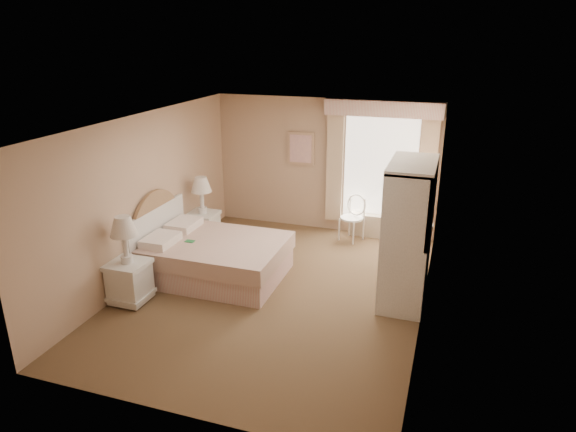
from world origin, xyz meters
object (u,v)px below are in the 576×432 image
(nightstand_near, at_px, (128,271))
(round_table, at_px, (409,237))
(armoire, at_px, (407,245))
(bed, at_px, (211,256))
(nightstand_far, at_px, (203,219))
(cafe_chair, at_px, (354,214))

(nightstand_near, distance_m, round_table, 4.33)
(round_table, xyz_separation_m, armoire, (0.06, -1.12, 0.33))
(armoire, bearing_deg, bed, -176.00)
(bed, relative_size, armoire, 1.04)
(round_table, height_order, armoire, armoire)
(nightstand_far, height_order, armoire, armoire)
(bed, height_order, cafe_chair, bed)
(cafe_chair, bearing_deg, bed, -105.48)
(nightstand_far, distance_m, round_table, 3.59)
(bed, bearing_deg, nightstand_far, 122.16)
(bed, bearing_deg, nightstand_near, -122.89)
(cafe_chair, xyz_separation_m, armoire, (1.14, -1.98, 0.34))
(nightstand_far, height_order, cafe_chair, nightstand_far)
(nightstand_near, height_order, cafe_chair, nightstand_near)
(bed, xyz_separation_m, cafe_chair, (1.80, 2.18, 0.15))
(nightstand_near, height_order, armoire, armoire)
(nightstand_near, xyz_separation_m, armoire, (3.65, 1.31, 0.36))
(bed, distance_m, cafe_chair, 2.83)
(nightstand_far, xyz_separation_m, armoire, (3.65, -0.93, 0.37))
(nightstand_far, distance_m, cafe_chair, 2.72)
(armoire, bearing_deg, cafe_chair, 119.99)
(bed, height_order, armoire, armoire)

